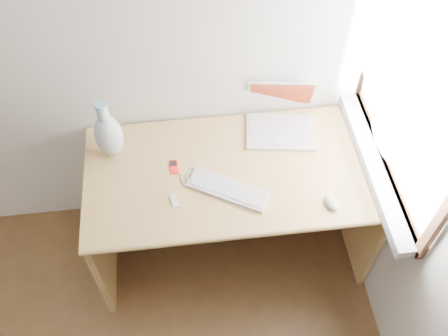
{
  "coord_description": "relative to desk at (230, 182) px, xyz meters",
  "views": [
    {
      "loc": [
        0.82,
        -0.05,
        2.65
      ],
      "look_at": [
        0.98,
        1.35,
        0.81
      ],
      "focal_mm": 40.0,
      "sensor_mm": 36.0,
      "label": 1
    }
  ],
  "objects": [
    {
      "name": "window",
      "position": [
        0.69,
        -0.16,
        0.74
      ],
      "size": [
        0.11,
        0.99,
        1.1
      ],
      "color": "white",
      "rests_on": "right_wall"
    },
    {
      "name": "desk",
      "position": [
        0.0,
        0.0,
        0.0
      ],
      "size": [
        1.42,
        0.71,
        0.75
      ],
      "color": "tan",
      "rests_on": "floor"
    },
    {
      "name": "mouse",
      "position": [
        0.42,
        -0.34,
        0.23
      ],
      "size": [
        0.08,
        0.1,
        0.03
      ],
      "primitive_type": "ellipsoid",
      "rotation": [
        0.0,
        0.0,
        0.33
      ],
      "color": "silver",
      "rests_on": "desk"
    },
    {
      "name": "external_keyboard",
      "position": [
        -0.04,
        -0.2,
        0.23
      ],
      "size": [
        0.39,
        0.29,
        0.02
      ],
      "rotation": [
        0.0,
        0.0,
        -0.53
      ],
      "color": "white",
      "rests_on": "desk"
    },
    {
      "name": "laptop",
      "position": [
        0.27,
        0.16,
        0.27
      ],
      "size": [
        0.37,
        0.33,
        0.23
      ],
      "rotation": [
        0.0,
        0.0,
        -0.14
      ],
      "color": "silver",
      "rests_on": "desk"
    },
    {
      "name": "ipod",
      "position": [
        -0.28,
        -0.04,
        0.22
      ],
      "size": [
        0.04,
        0.09,
        0.01
      ],
      "rotation": [
        0.0,
        0.0,
        0.09
      ],
      "color": "red",
      "rests_on": "desk"
    },
    {
      "name": "cable_coil",
      "position": [
        -0.19,
        -0.11,
        0.22
      ],
      "size": [
        0.13,
        0.13,
        0.01
      ],
      "primitive_type": "torus",
      "rotation": [
        0.0,
        0.0,
        -0.07
      ],
      "color": "white",
      "rests_on": "desk"
    },
    {
      "name": "remote",
      "position": [
        -0.29,
        -0.23,
        0.22
      ],
      "size": [
        0.04,
        0.08,
        0.01
      ],
      "primitive_type": "cube",
      "rotation": [
        0.0,
        0.0,
        0.19
      ],
      "color": "white",
      "rests_on": "desk"
    },
    {
      "name": "vase",
      "position": [
        -0.57,
        0.09,
        0.35
      ],
      "size": [
        0.13,
        0.13,
        0.34
      ],
      "color": "silver",
      "rests_on": "desk"
    }
  ]
}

